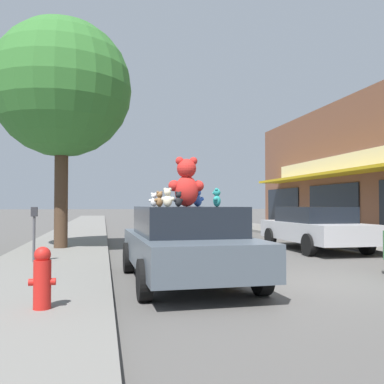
{
  "coord_description": "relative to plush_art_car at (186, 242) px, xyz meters",
  "views": [
    {
      "loc": [
        -3.95,
        -7.37,
        1.46
      ],
      "look_at": [
        -2.06,
        1.76,
        1.73
      ],
      "focal_mm": 40.0,
      "sensor_mm": 36.0,
      "label": 1
    }
  ],
  "objects": [
    {
      "name": "teddy_bear_white",
      "position": [
        -0.48,
        1.07,
        0.8
      ],
      "size": [
        0.21,
        0.13,
        0.29
      ],
      "rotation": [
        0.0,
        0.0,
        3.2
      ],
      "color": "white",
      "rests_on": "plush_art_car"
    },
    {
      "name": "sidewalk_near",
      "position": [
        -2.74,
        -0.54,
        -0.69
      ],
      "size": [
        2.73,
        90.0,
        0.13
      ],
      "color": "slate",
      "rests_on": "ground_plane"
    },
    {
      "name": "teddy_bear_cream",
      "position": [
        -0.51,
        -1.11,
        0.81
      ],
      "size": [
        0.23,
        0.19,
        0.31
      ],
      "rotation": [
        0.0,
        0.0,
        2.61
      ],
      "color": "beige",
      "rests_on": "plush_art_car"
    },
    {
      "name": "teddy_bear_black",
      "position": [
        -0.11,
        0.17,
        0.81
      ],
      "size": [
        0.22,
        0.16,
        0.3
      ],
      "rotation": [
        0.0,
        0.0,
        3.52
      ],
      "color": "black",
      "rests_on": "plush_art_car"
    },
    {
      "name": "plush_art_car",
      "position": [
        0.0,
        0.0,
        0.0
      ],
      "size": [
        2.19,
        4.56,
        1.42
      ],
      "rotation": [
        0.0,
        0.0,
        0.03
      ],
      "color": "#4C5660",
      "rests_on": "ground_plane"
    },
    {
      "name": "parked_car_far_center",
      "position": [
        5.08,
        4.68,
        -0.01
      ],
      "size": [
        2.02,
        4.61,
        1.38
      ],
      "color": "#B7B7BC",
      "rests_on": "ground_plane"
    },
    {
      "name": "teddy_bear_giant",
      "position": [
        0.1,
        0.42,
        1.14
      ],
      "size": [
        0.72,
        0.45,
        0.99
      ],
      "rotation": [
        0.0,
        0.0,
        3.11
      ],
      "color": "red",
      "rests_on": "plush_art_car"
    },
    {
      "name": "street_tree",
      "position": [
        -2.8,
        5.81,
        4.3
      ],
      "size": [
        4.28,
        4.28,
        7.09
      ],
      "color": "#473323",
      "rests_on": "sidewalk_near"
    },
    {
      "name": "teddy_bear_blue",
      "position": [
        0.4,
        0.75,
        0.84
      ],
      "size": [
        0.28,
        0.17,
        0.37
      ],
      "rotation": [
        0.0,
        0.0,
        3.07
      ],
      "color": "blue",
      "rests_on": "plush_art_car"
    },
    {
      "name": "ground_plane",
      "position": [
        2.44,
        -0.54,
        -0.76
      ],
      "size": [
        260.0,
        260.0,
        0.0
      ],
      "primitive_type": "plane",
      "color": "#514F4C"
    },
    {
      "name": "teddy_bear_brown",
      "position": [
        -0.57,
        -0.57,
        0.79
      ],
      "size": [
        0.2,
        0.16,
        0.27
      ],
      "rotation": [
        0.0,
        0.0,
        3.62
      ],
      "color": "olive",
      "rests_on": "plush_art_car"
    },
    {
      "name": "parking_meter",
      "position": [
        -3.09,
        2.52,
        0.19
      ],
      "size": [
        0.14,
        0.1,
        1.27
      ],
      "color": "#4C4C51",
      "rests_on": "sidewalk_near"
    },
    {
      "name": "teddy_bear_teal",
      "position": [
        0.39,
        -0.82,
        0.82
      ],
      "size": [
        0.18,
        0.24,
        0.32
      ],
      "rotation": [
        0.0,
        0.0,
        4.28
      ],
      "color": "teal",
      "rests_on": "plush_art_car"
    },
    {
      "name": "fire_hydrant",
      "position": [
        -2.28,
        -2.17,
        -0.23
      ],
      "size": [
        0.33,
        0.22,
        0.79
      ],
      "color": "red",
      "rests_on": "sidewalk_near"
    }
  ]
}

